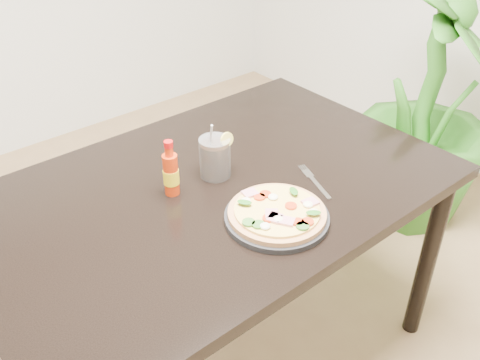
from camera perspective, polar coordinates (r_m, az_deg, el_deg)
dining_table at (r=1.62m, az=-2.73°, el=-2.97°), size 1.40×0.90×0.75m
plate at (r=1.44m, az=3.94°, el=-4.01°), size 0.28×0.28×0.02m
pizza at (r=1.42m, az=3.99°, el=-3.43°), size 0.26×0.26×0.03m
hot_sauce_bottle at (r=1.51m, az=-7.38°, el=0.72°), size 0.05×0.05×0.17m
cola_cup at (r=1.59m, az=-2.68°, el=2.34°), size 0.10×0.09×0.18m
fork at (r=1.60m, az=7.86°, el=-0.06°), size 0.08×0.18×0.00m
houseplant at (r=2.57m, az=19.48°, el=7.39°), size 0.90×0.90×1.14m
plant_pot at (r=2.80m, az=17.72°, el=-1.06°), size 0.28×0.28×0.22m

